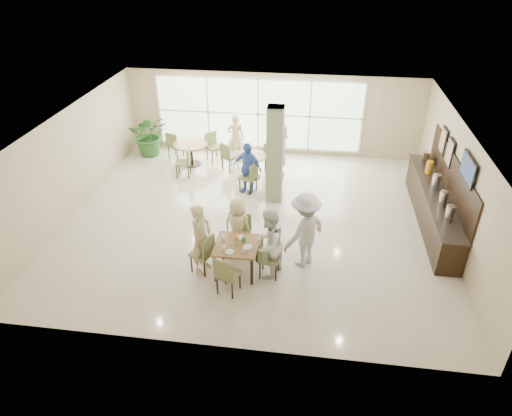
# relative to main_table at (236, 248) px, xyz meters

# --- Properties ---
(ground) EXTENTS (10.00, 10.00, 0.00)m
(ground) POSITION_rel_main_table_xyz_m (0.10, 2.24, -0.66)
(ground) COLOR beige
(ground) RESTS_ON ground
(room_shell) EXTENTS (10.00, 10.00, 10.00)m
(room_shell) POSITION_rel_main_table_xyz_m (0.10, 2.24, 1.04)
(room_shell) COLOR white
(room_shell) RESTS_ON ground
(window_bank) EXTENTS (7.00, 0.04, 7.00)m
(window_bank) POSITION_rel_main_table_xyz_m (-0.40, 6.70, 0.74)
(window_bank) COLOR silver
(window_bank) RESTS_ON ground
(column) EXTENTS (0.45, 0.45, 2.80)m
(column) POSITION_rel_main_table_xyz_m (0.50, 3.44, 0.74)
(column) COLOR #6A7652
(column) RESTS_ON ground
(main_table) EXTENTS (0.97, 0.97, 0.75)m
(main_table) POSITION_rel_main_table_xyz_m (0.00, 0.00, 0.00)
(main_table) COLOR brown
(main_table) RESTS_ON ground
(round_table_left) EXTENTS (1.14, 1.14, 0.75)m
(round_table_left) POSITION_rel_main_table_xyz_m (-2.48, 5.40, -0.08)
(round_table_left) COLOR brown
(round_table_left) RESTS_ON ground
(round_table_right) EXTENTS (1.03, 1.03, 0.75)m
(round_table_right) POSITION_rel_main_table_xyz_m (-0.38, 4.74, -0.10)
(round_table_right) COLOR brown
(round_table_right) RESTS_ON ground
(chairs_main_table) EXTENTS (2.07, 2.00, 0.95)m
(chairs_main_table) POSITION_rel_main_table_xyz_m (-0.02, -0.01, -0.18)
(chairs_main_table) COLOR #5C6537
(chairs_main_table) RESTS_ON ground
(chairs_table_left) EXTENTS (1.96, 1.88, 0.95)m
(chairs_table_left) POSITION_rel_main_table_xyz_m (-2.48, 5.39, -0.18)
(chairs_table_left) COLOR #5C6537
(chairs_table_left) RESTS_ON ground
(chairs_table_right) EXTENTS (2.03, 2.04, 0.95)m
(chairs_table_right) POSITION_rel_main_table_xyz_m (-0.39, 4.73, -0.18)
(chairs_table_right) COLOR #5C6537
(chairs_table_right) RESTS_ON ground
(tabletop_clutter) EXTENTS (0.74, 0.78, 0.21)m
(tabletop_clutter) POSITION_rel_main_table_xyz_m (-0.01, -0.04, 0.15)
(tabletop_clutter) COLOR white
(tabletop_clutter) RESTS_ON main_table
(buffet_counter) EXTENTS (0.64, 4.70, 1.95)m
(buffet_counter) POSITION_rel_main_table_xyz_m (4.80, 2.74, -0.11)
(buffet_counter) COLOR black
(buffet_counter) RESTS_ON ground
(wall_tv) EXTENTS (0.06, 1.00, 0.58)m
(wall_tv) POSITION_rel_main_table_xyz_m (5.04, 1.64, 1.49)
(wall_tv) COLOR black
(wall_tv) RESTS_ON ground
(framed_art_a) EXTENTS (0.05, 0.55, 0.70)m
(framed_art_a) POSITION_rel_main_table_xyz_m (5.05, 3.24, 1.19)
(framed_art_a) COLOR black
(framed_art_a) RESTS_ON ground
(framed_art_b) EXTENTS (0.05, 0.55, 0.70)m
(framed_art_b) POSITION_rel_main_table_xyz_m (5.05, 4.04, 1.19)
(framed_art_b) COLOR black
(framed_art_b) RESTS_ON ground
(potted_plant) EXTENTS (1.70, 1.70, 1.46)m
(potted_plant) POSITION_rel_main_table_xyz_m (-4.09, 6.00, 0.07)
(potted_plant) COLOR #285B24
(potted_plant) RESTS_ON ground
(teen_left) EXTENTS (0.60, 0.72, 1.70)m
(teen_left) POSITION_rel_main_table_xyz_m (-0.79, -0.04, 0.19)
(teen_left) COLOR #CABA86
(teen_left) RESTS_ON ground
(teen_far) EXTENTS (0.81, 0.61, 1.48)m
(teen_far) POSITION_rel_main_table_xyz_m (-0.10, 0.75, 0.08)
(teen_far) COLOR #CABA86
(teen_far) RESTS_ON ground
(teen_right) EXTENTS (0.87, 0.99, 1.69)m
(teen_right) POSITION_rel_main_table_xyz_m (0.73, -0.01, 0.19)
(teen_right) COLOR white
(teen_right) RESTS_ON ground
(teen_standing) EXTENTS (1.31, 1.37, 1.86)m
(teen_standing) POSITION_rel_main_table_xyz_m (1.49, 0.50, 0.27)
(teen_standing) COLOR #B7B6B9
(teen_standing) RESTS_ON ground
(adult_a) EXTENTS (1.03, 0.78, 1.56)m
(adult_a) POSITION_rel_main_table_xyz_m (-0.34, 3.80, 0.12)
(adult_a) COLOR #416EC5
(adult_a) RESTS_ON ground
(adult_b) EXTENTS (0.82, 1.77, 1.88)m
(adult_b) POSITION_rel_main_table_xyz_m (0.50, 4.71, 0.28)
(adult_b) COLOR white
(adult_b) RESTS_ON ground
(adult_standing) EXTENTS (0.62, 0.43, 1.61)m
(adult_standing) POSITION_rel_main_table_xyz_m (-1.07, 6.02, 0.15)
(adult_standing) COLOR #CABA86
(adult_standing) RESTS_ON ground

